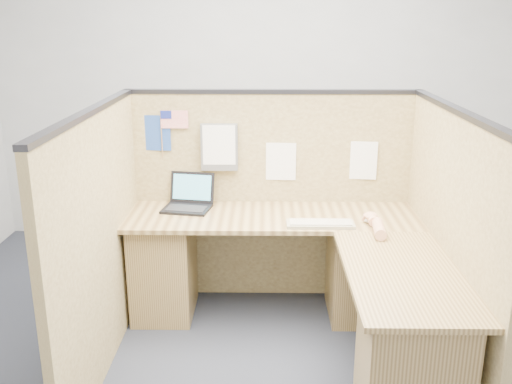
{
  "coord_description": "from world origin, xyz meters",
  "views": [
    {
      "loc": [
        -0.05,
        -2.94,
        2.0
      ],
      "look_at": [
        -0.11,
        0.5,
        0.95
      ],
      "focal_mm": 40.0,
      "sensor_mm": 36.0,
      "label": 1
    }
  ],
  "objects_px": {
    "keyboard": "(320,224)",
    "l_desk": "(302,287)",
    "mouse": "(371,220)",
    "laptop": "(188,200)"
  },
  "relations": [
    {
      "from": "keyboard",
      "to": "l_desk",
      "type": "bearing_deg",
      "value": -121.98
    },
    {
      "from": "l_desk",
      "to": "mouse",
      "type": "distance_m",
      "value": 0.63
    },
    {
      "from": "keyboard",
      "to": "mouse",
      "type": "distance_m",
      "value": 0.34
    },
    {
      "from": "keyboard",
      "to": "mouse",
      "type": "relative_size",
      "value": 4.06
    },
    {
      "from": "laptop",
      "to": "keyboard",
      "type": "height_order",
      "value": "laptop"
    },
    {
      "from": "l_desk",
      "to": "keyboard",
      "type": "bearing_deg",
      "value": 57.95
    },
    {
      "from": "l_desk",
      "to": "mouse",
      "type": "xyz_separation_m",
      "value": [
        0.45,
        0.25,
        0.36
      ]
    },
    {
      "from": "mouse",
      "to": "laptop",
      "type": "bearing_deg",
      "value": 166.37
    },
    {
      "from": "l_desk",
      "to": "keyboard",
      "type": "xyz_separation_m",
      "value": [
        0.12,
        0.19,
        0.35
      ]
    },
    {
      "from": "laptop",
      "to": "keyboard",
      "type": "distance_m",
      "value": 0.96
    }
  ]
}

